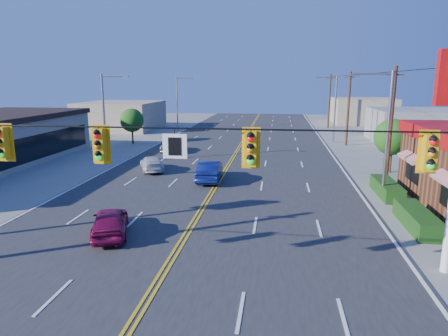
# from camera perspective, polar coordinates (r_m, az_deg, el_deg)

# --- Properties ---
(ground) EXTENTS (160.00, 160.00, 0.00)m
(ground) POSITION_cam_1_polar(r_m,az_deg,el_deg) (14.43, -11.31, -18.72)
(ground) COLOR gray
(ground) RESTS_ON ground
(road) EXTENTS (20.00, 120.00, 0.06)m
(road) POSITION_cam_1_polar(r_m,az_deg,el_deg) (32.75, 0.04, -0.63)
(road) COLOR #2D2D30
(road) RESTS_ON ground
(signal_span) EXTENTS (24.32, 0.34, 9.00)m
(signal_span) POSITION_cam_1_polar(r_m,az_deg,el_deg) (12.68, -12.75, 0.66)
(signal_span) COLOR #47301E
(signal_span) RESTS_ON ground
(streetlight_se) EXTENTS (2.55, 0.25, 8.00)m
(streetlight_se) POSITION_cam_1_polar(r_m,az_deg,el_deg) (26.60, 21.97, 5.25)
(streetlight_se) COLOR gray
(streetlight_se) RESTS_ON ground
(streetlight_ne) EXTENTS (2.55, 0.25, 8.00)m
(streetlight_ne) POSITION_cam_1_polar(r_m,az_deg,el_deg) (50.13, 15.38, 8.63)
(streetlight_ne) COLOR gray
(streetlight_ne) RESTS_ON ground
(streetlight_sw) EXTENTS (2.55, 0.25, 8.00)m
(streetlight_sw) POSITION_cam_1_polar(r_m,az_deg,el_deg) (36.97, -16.49, 7.39)
(streetlight_sw) COLOR gray
(streetlight_sw) RESTS_ON ground
(streetlight_nw) EXTENTS (2.55, 0.25, 8.00)m
(streetlight_nw) POSITION_cam_1_polar(r_m,az_deg,el_deg) (61.57, -6.52, 9.60)
(streetlight_nw) COLOR gray
(streetlight_nw) RESTS_ON ground
(utility_pole_near) EXTENTS (0.28, 0.28, 8.40)m
(utility_pole_near) POSITION_cam_1_polar(r_m,az_deg,el_deg) (30.83, 22.69, 5.46)
(utility_pole_near) COLOR #47301E
(utility_pole_near) RESTS_ON ground
(utility_pole_mid) EXTENTS (0.28, 0.28, 8.40)m
(utility_pole_mid) POSITION_cam_1_polar(r_m,az_deg,el_deg) (48.38, 17.33, 8.02)
(utility_pole_mid) COLOR #47301E
(utility_pole_mid) RESTS_ON ground
(utility_pole_far) EXTENTS (0.28, 0.28, 8.40)m
(utility_pole_far) POSITION_cam_1_polar(r_m,az_deg,el_deg) (66.18, 14.81, 9.18)
(utility_pole_far) COLOR #47301E
(utility_pole_far) RESTS_ON ground
(tree_kfc_rear) EXTENTS (2.94, 2.94, 4.41)m
(tree_kfc_rear) POSITION_cam_1_polar(r_m,az_deg,el_deg) (35.15, 22.94, 4.09)
(tree_kfc_rear) COLOR #47301E
(tree_kfc_rear) RESTS_ON ground
(tree_west) EXTENTS (2.80, 2.80, 4.20)m
(tree_west) POSITION_cam_1_polar(r_m,az_deg,el_deg) (49.01, -13.02, 6.65)
(tree_west) COLOR #47301E
(tree_west) RESTS_ON ground
(bld_east_mid) EXTENTS (12.00, 10.00, 4.00)m
(bld_east_mid) POSITION_cam_1_polar(r_m,az_deg,el_deg) (54.85, 26.68, 5.40)
(bld_east_mid) COLOR gray
(bld_east_mid) RESTS_ON ground
(bld_west_far) EXTENTS (11.00, 12.00, 4.20)m
(bld_west_far) POSITION_cam_1_polar(r_m,az_deg,el_deg) (64.60, -14.47, 7.27)
(bld_west_far) COLOR tan
(bld_west_far) RESTS_ON ground
(bld_east_far) EXTENTS (10.00, 10.00, 4.40)m
(bld_east_far) POSITION_cam_1_polar(r_m,az_deg,el_deg) (75.26, 19.19, 7.72)
(bld_east_far) COLOR tan
(bld_east_far) RESTS_ON ground
(car_magenta) EXTENTS (2.84, 4.32, 1.37)m
(car_magenta) POSITION_cam_1_polar(r_m,az_deg,el_deg) (20.22, -15.97, -7.52)
(car_magenta) COLOR maroon
(car_magenta) RESTS_ON ground
(car_blue) EXTENTS (1.86, 4.67, 1.51)m
(car_blue) POSITION_cam_1_polar(r_m,az_deg,el_deg) (29.87, -2.05, -0.49)
(car_blue) COLOR navy
(car_blue) RESTS_ON ground
(car_white) EXTENTS (3.22, 4.51, 1.21)m
(car_white) POSITION_cam_1_polar(r_m,az_deg,el_deg) (33.76, -10.29, 0.56)
(car_white) COLOR silver
(car_white) RESTS_ON ground
(car_silver) EXTENTS (2.04, 4.29, 1.18)m
(car_silver) POSITION_cam_1_polar(r_m,az_deg,el_deg) (42.68, -7.30, 3.08)
(car_silver) COLOR #A9A9AE
(car_silver) RESTS_ON ground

